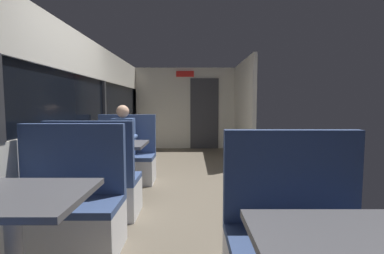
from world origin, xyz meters
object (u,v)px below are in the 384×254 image
(bench_near_window_facing_entry, at_px, (68,213))
(bench_mid_window_facing_entry, at_px, (127,162))
(seated_passenger, at_px, (125,150))
(bench_front_aisle_facing_entry, at_px, (300,250))
(dining_table_mid_window, at_px, (114,150))
(bench_mid_window_facing_end, at_px, (97,188))
(dining_table_near_window, at_px, (14,209))

(bench_near_window_facing_entry, xyz_separation_m, bench_mid_window_facing_entry, (0.00, 2.13, 0.00))
(bench_near_window_facing_entry, xyz_separation_m, seated_passenger, (0.00, 2.06, 0.21))
(bench_near_window_facing_entry, bearing_deg, bench_front_aisle_facing_entry, -18.53)
(dining_table_mid_window, distance_m, bench_front_aisle_facing_entry, 2.72)
(bench_near_window_facing_entry, relative_size, bench_front_aisle_facing_entry, 1.00)
(bench_mid_window_facing_end, distance_m, seated_passenger, 1.34)
(dining_table_near_window, relative_size, bench_front_aisle_facing_entry, 0.82)
(seated_passenger, bearing_deg, bench_mid_window_facing_entry, 90.00)
(dining_table_mid_window, bearing_deg, bench_mid_window_facing_entry, 90.00)
(dining_table_near_window, bearing_deg, bench_mid_window_facing_entry, 90.00)
(bench_mid_window_facing_entry, distance_m, bench_front_aisle_facing_entry, 3.26)
(dining_table_mid_window, distance_m, bench_mid_window_facing_end, 0.77)
(dining_table_near_window, distance_m, bench_front_aisle_facing_entry, 1.82)
(bench_near_window_facing_entry, xyz_separation_m, bench_front_aisle_facing_entry, (1.79, -0.60, 0.00))
(dining_table_near_window, height_order, bench_front_aisle_facing_entry, bench_front_aisle_facing_entry)
(bench_mid_window_facing_entry, bearing_deg, seated_passenger, -90.00)
(dining_table_mid_window, distance_m, bench_mid_window_facing_entry, 0.77)
(bench_mid_window_facing_entry, bearing_deg, dining_table_near_window, -90.00)
(bench_mid_window_facing_end, height_order, bench_front_aisle_facing_entry, same)
(bench_mid_window_facing_entry, distance_m, seated_passenger, 0.22)
(bench_mid_window_facing_entry, relative_size, seated_passenger, 0.87)
(bench_front_aisle_facing_entry, bearing_deg, bench_near_window_facing_entry, 161.47)
(bench_near_window_facing_entry, bearing_deg, dining_table_near_window, -90.00)
(bench_mid_window_facing_entry, bearing_deg, bench_near_window_facing_entry, -90.00)
(dining_table_near_window, distance_m, bench_mid_window_facing_entry, 2.84)
(bench_mid_window_facing_end, distance_m, bench_front_aisle_facing_entry, 2.23)
(dining_table_near_window, xyz_separation_m, seated_passenger, (0.00, 2.76, -0.10))
(bench_mid_window_facing_end, height_order, seated_passenger, seated_passenger)
(bench_near_window_facing_entry, xyz_separation_m, dining_table_mid_window, (0.00, 1.43, 0.31))
(bench_mid_window_facing_entry, height_order, seated_passenger, seated_passenger)
(bench_near_window_facing_entry, relative_size, bench_mid_window_facing_entry, 1.00)
(dining_table_mid_window, xyz_separation_m, seated_passenger, (0.00, 0.63, -0.10))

